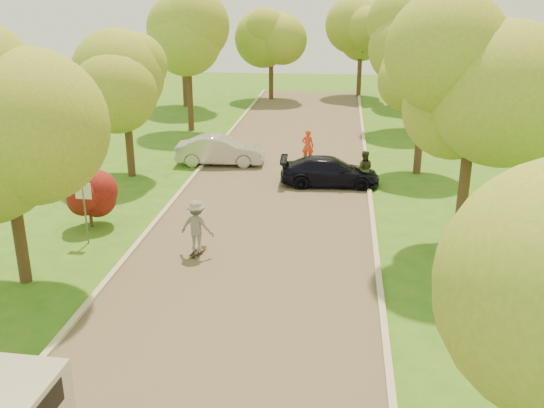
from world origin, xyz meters
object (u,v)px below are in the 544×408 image
at_px(dark_sedan, 330,171).
at_px(person_olive, 364,169).
at_px(skateboarder, 197,226).
at_px(street_sign, 84,201).
at_px(silver_sedan, 220,150).
at_px(person_striped, 308,146).
at_px(longboard, 198,251).

relative_size(dark_sedan, person_olive, 2.67).
bearing_deg(dark_sedan, skateboarder, 150.26).
bearing_deg(skateboarder, dark_sedan, -105.95).
xyz_separation_m(street_sign, silver_sedan, (2.56, 10.45, -0.85)).
relative_size(street_sign, person_striped, 1.30).
height_order(longboard, person_olive, person_olive).
distance_m(street_sign, skateboarder, 4.05).
xyz_separation_m(skateboarder, person_striped, (2.90, 11.83, -0.16)).
bearing_deg(street_sign, person_olive, 38.20).
bearing_deg(street_sign, silver_sedan, 76.24).
xyz_separation_m(street_sign, person_striped, (6.88, 11.38, -0.73)).
bearing_deg(longboard, skateboarder, -52.37).
height_order(street_sign, person_olive, street_sign).
height_order(street_sign, skateboarder, street_sign).
relative_size(dark_sedan, longboard, 4.72).
bearing_deg(dark_sedan, person_striped, 15.25).
distance_m(silver_sedan, dark_sedan, 6.22).
bearing_deg(skateboarder, silver_sedan, -71.51).
distance_m(street_sign, silver_sedan, 10.80).
height_order(skateboarder, person_olive, skateboarder).
xyz_separation_m(street_sign, person_olive, (9.60, 7.56, -0.74)).
bearing_deg(person_striped, longboard, 79.10).
distance_m(dark_sedan, longboard, 9.08).
relative_size(silver_sedan, skateboarder, 2.47).
distance_m(longboard, person_olive, 9.81).
relative_size(street_sign, skateboarder, 1.23).
bearing_deg(longboard, dark_sedan, -105.95).
bearing_deg(skateboarder, street_sign, 4.54).
bearing_deg(person_striped, dark_sedan, 110.85).
relative_size(street_sign, longboard, 2.33).
relative_size(street_sign, person_olive, 1.32).
bearing_deg(person_olive, street_sign, 42.79).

